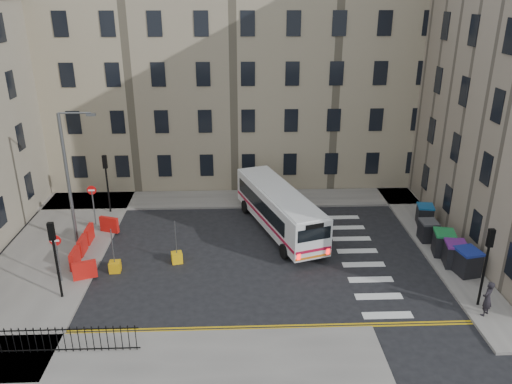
{
  "coord_description": "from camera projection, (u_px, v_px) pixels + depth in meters",
  "views": [
    {
      "loc": [
        -3.09,
        -25.69,
        14.37
      ],
      "look_at": [
        -1.97,
        2.65,
        3.0
      ],
      "focal_mm": 35.0,
      "sensor_mm": 36.0,
      "label": 1
    }
  ],
  "objects": [
    {
      "name": "traffic_light_east",
      "position": [
        487.0,
        256.0,
        23.43
      ],
      "size": [
        0.28,
        0.22,
        4.1
      ],
      "color": "black",
      "rests_on": "pavement_east"
    },
    {
      "name": "ground",
      "position": [
        291.0,
        256.0,
        29.29
      ],
      "size": [
        120.0,
        120.0,
        0.0
      ],
      "primitive_type": "plane",
      "color": "black",
      "rests_on": "ground"
    },
    {
      "name": "bollard_chevron",
      "position": [
        115.0,
        267.0,
        27.52
      ],
      "size": [
        0.63,
        0.63,
        0.6
      ],
      "primitive_type": "cube",
      "rotation": [
        0.0,
        0.0,
        0.06
      ],
      "color": "#D0930C",
      "rests_on": "ground"
    },
    {
      "name": "wheelie_bin_d",
      "position": [
        428.0,
        230.0,
        30.59
      ],
      "size": [
        1.02,
        1.17,
        1.28
      ],
      "rotation": [
        0.0,
        0.0,
        -0.01
      ],
      "color": "black",
      "rests_on": "pavement_east"
    },
    {
      "name": "traffic_light_sw",
      "position": [
        54.0,
        249.0,
        24.08
      ],
      "size": [
        0.28,
        0.22,
        4.1
      ],
      "color": "black",
      "rests_on": "pavement_west"
    },
    {
      "name": "pavement_north",
      "position": [
        199.0,
        200.0,
        37.02
      ],
      "size": [
        36.0,
        3.2,
        0.15
      ],
      "primitive_type": "cube",
      "color": "slate",
      "rests_on": "ground"
    },
    {
      "name": "pavement_east",
      "position": [
        419.0,
        223.0,
        33.3
      ],
      "size": [
        2.4,
        26.0,
        0.15
      ],
      "primitive_type": "cube",
      "color": "slate",
      "rests_on": "ground"
    },
    {
      "name": "no_entry_north",
      "position": [
        92.0,
        197.0,
        32.24
      ],
      "size": [
        0.6,
        0.08,
        3.0
      ],
      "color": "#595B5E",
      "rests_on": "pavement_west"
    },
    {
      "name": "pavement_sw",
      "position": [
        142.0,
        381.0,
        19.73
      ],
      "size": [
        20.0,
        6.0,
        0.15
      ],
      "primitive_type": "cube",
      "color": "slate",
      "rests_on": "ground"
    },
    {
      "name": "terrace_north",
      "position": [
        188.0,
        69.0,
        40.2
      ],
      "size": [
        38.3,
        10.8,
        17.2
      ],
      "color": "gray",
      "rests_on": "ground"
    },
    {
      "name": "wheelie_bin_e",
      "position": [
        425.0,
        214.0,
        32.8
      ],
      "size": [
        1.22,
        1.34,
        1.29
      ],
      "rotation": [
        0.0,
        0.0,
        -0.19
      ],
      "color": "black",
      "rests_on": "pavement_east"
    },
    {
      "name": "bus",
      "position": [
        279.0,
        208.0,
        31.86
      ],
      "size": [
        5.25,
        10.18,
        2.72
      ],
      "rotation": [
        0.0,
        0.0,
        0.32
      ],
      "color": "silver",
      "rests_on": "ground"
    },
    {
      "name": "bollard_yellow",
      "position": [
        177.0,
        258.0,
        28.47
      ],
      "size": [
        0.72,
        0.72,
        0.6
      ],
      "primitive_type": "cube",
      "rotation": [
        0.0,
        0.0,
        0.23
      ],
      "color": "#E7AB0C",
      "rests_on": "ground"
    },
    {
      "name": "wheelie_bin_b",
      "position": [
        455.0,
        254.0,
        27.72
      ],
      "size": [
        1.32,
        1.46,
        1.41
      ],
      "rotation": [
        0.0,
        0.0,
        -0.18
      ],
      "color": "black",
      "rests_on": "pavement_east"
    },
    {
      "name": "traffic_light_nw",
      "position": [
        106.0,
        175.0,
        33.81
      ],
      "size": [
        0.28,
        0.22,
        4.1
      ],
      "color": "black",
      "rests_on": "pavement_west"
    },
    {
      "name": "iron_railings",
      "position": [
        46.0,
        340.0,
        21.0
      ],
      "size": [
        7.8,
        0.04,
        1.2
      ],
      "color": "black",
      "rests_on": "pavement_sw"
    },
    {
      "name": "pavement_west",
      "position": [
        56.0,
        251.0,
        29.68
      ],
      "size": [
        6.0,
        22.0,
        0.15
      ],
      "primitive_type": "cube",
      "color": "slate",
      "rests_on": "ground"
    },
    {
      "name": "pedestrian",
      "position": [
        487.0,
        299.0,
        23.35
      ],
      "size": [
        0.78,
        0.74,
        1.79
      ],
      "primitive_type": "imported",
      "rotation": [
        0.0,
        0.0,
        3.82
      ],
      "color": "black",
      "rests_on": "pavement_east"
    },
    {
      "name": "no_entry_south",
      "position": [
        56.0,
        249.0,
        25.74
      ],
      "size": [
        0.6,
        0.08,
        3.0
      ],
      "color": "#595B5E",
      "rests_on": "pavement_west"
    },
    {
      "name": "streetlamp",
      "position": [
        68.0,
        178.0,
        29.06
      ],
      "size": [
        0.5,
        0.22,
        8.14
      ],
      "color": "#595B5E",
      "rests_on": "pavement_west"
    },
    {
      "name": "wheelie_bin_c",
      "position": [
        443.0,
        243.0,
        28.9
      ],
      "size": [
        1.37,
        1.5,
        1.43
      ],
      "rotation": [
        0.0,
        0.0,
        -0.2
      ],
      "color": "black",
      "rests_on": "pavement_east"
    },
    {
      "name": "roadworks_barriers",
      "position": [
        89.0,
        245.0,
        29.08
      ],
      "size": [
        1.66,
        6.26,
        1.0
      ],
      "color": "red",
      "rests_on": "pavement_west"
    },
    {
      "name": "wheelie_bin_a",
      "position": [
        467.0,
        262.0,
        26.89
      ],
      "size": [
        1.36,
        1.5,
        1.44
      ],
      "rotation": [
        0.0,
        0.0,
        0.2
      ],
      "color": "black",
      "rests_on": "pavement_east"
    }
  ]
}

